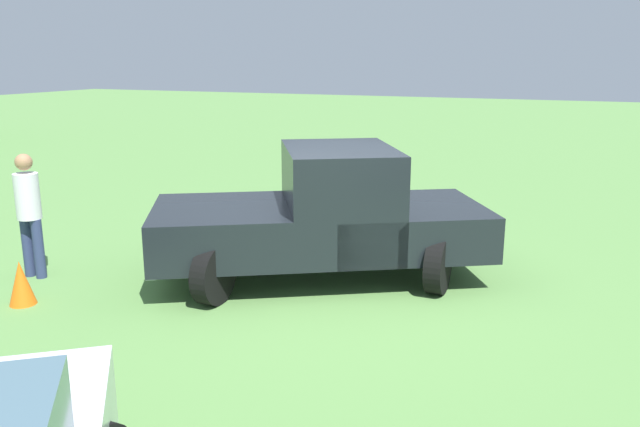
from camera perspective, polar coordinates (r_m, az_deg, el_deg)
name	(u,v)px	position (r m, az deg, el deg)	size (l,w,h in m)	color
ground_plane	(341,285)	(8.59, 1.91, -6.38)	(80.00, 80.00, 0.00)	#5B8C47
pickup_truck	(328,212)	(8.65, 0.75, 0.13)	(3.88, 4.78, 1.79)	black
person_bystander	(29,209)	(9.48, -24.46, 0.40)	(0.32, 0.34, 1.71)	navy
traffic_cone	(21,283)	(8.66, -25.02, -5.61)	(0.32, 0.32, 0.55)	orange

